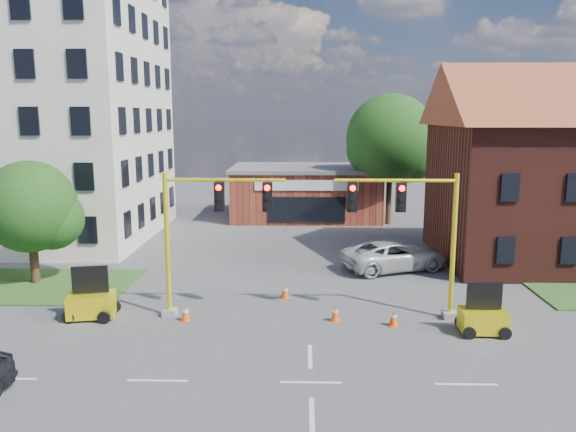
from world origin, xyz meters
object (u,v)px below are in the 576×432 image
object	(u,v)px
signal_mast_west	(206,227)
trailer_east	(483,318)
signal_mast_east	(414,228)
trailer_west	(92,302)
pickup_white	(394,255)

from	to	relation	value
signal_mast_west	trailer_east	size ratio (longest dim) A/B	3.11
signal_mast_west	signal_mast_east	xyz separation A→B (m)	(8.71, 0.00, 0.00)
signal_mast_east	trailer_east	size ratio (longest dim) A/B	3.11
trailer_west	signal_mast_west	bearing A→B (deg)	-6.82
trailer_west	pickup_white	bearing A→B (deg)	18.65
signal_mast_east	trailer_west	xyz separation A→B (m)	(-13.62, -0.34, -3.24)
signal_mast_east	pickup_white	xyz separation A→B (m)	(0.50, 7.62, -3.10)
trailer_east	trailer_west	bearing A→B (deg)	176.43
signal_mast_west	trailer_east	world-z (taller)	signal_mast_west
pickup_white	trailer_west	bearing A→B (deg)	98.97
trailer_east	pickup_white	xyz separation A→B (m)	(-2.01, 9.26, 0.20)
trailer_west	trailer_east	world-z (taller)	trailer_west
signal_mast_west	trailer_east	bearing A→B (deg)	-8.32
trailer_east	pickup_white	bearing A→B (deg)	103.26
signal_mast_east	trailer_east	xyz separation A→B (m)	(2.50, -1.64, -3.30)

